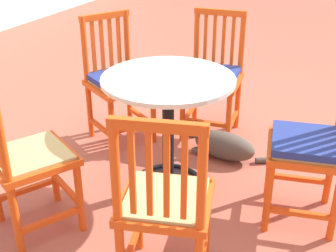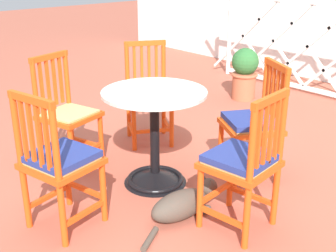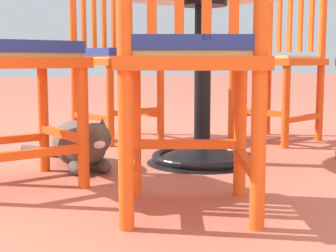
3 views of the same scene
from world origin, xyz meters
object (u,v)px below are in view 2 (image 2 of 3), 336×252
Objects in this scene: orange_chair_near_fence at (149,96)px; orange_chair_tucked_in at (67,115)px; orange_chair_by_planter at (254,124)px; terracotta_planter at (245,72)px; cafe_table at (155,148)px; orange_chair_at_corner at (59,162)px; tabby_cat at (184,204)px; orange_chair_facing_out at (243,163)px.

orange_chair_near_fence is 0.81m from orange_chair_tucked_in.
orange_chair_by_planter is 1.47× the size of terracotta_planter.
orange_chair_by_planter is at bearing 54.21° from cafe_table.
orange_chair_tucked_in is at bearing -141.07° from orange_chair_by_planter.
tabby_cat is at bearing 55.93° from orange_chair_at_corner.
orange_chair_near_fence is (-0.67, 0.49, 0.15)m from cafe_table.
orange_chair_at_corner is (0.77, -0.48, 0.01)m from orange_chair_tucked_in.
orange_chair_by_planter reaches higher than cafe_table.
tabby_cat is at bearing -149.72° from orange_chair_facing_out.
orange_chair_tucked_in is at bearing -172.16° from tabby_cat.
terracotta_planter is at bearing 130.90° from orange_chair_by_planter.
orange_chair_near_fence is at bearing 162.69° from orange_chair_facing_out.
orange_chair_near_fence reaches higher than cafe_table.
orange_chair_tucked_in is 1.47× the size of terracotta_planter.
orange_chair_near_fence and orange_chair_tucked_in have the same top height.
orange_chair_by_planter is 1.00× the size of orange_chair_tucked_in.
orange_chair_tucked_in is (-1.52, -0.35, -0.01)m from orange_chair_facing_out.
orange_chair_near_fence is at bearing 119.30° from orange_chair_at_corner.
orange_chair_by_planter reaches higher than terracotta_planter.
orange_chair_by_planter is 2.06m from terracotta_planter.
orange_chair_near_fence is 1.69m from terracotta_planter.
orange_chair_at_corner is (-0.38, -1.41, 0.00)m from orange_chair_by_planter.
orange_chair_by_planter is 1.48m from orange_chair_tucked_in.
orange_chair_by_planter is (0.43, 0.60, 0.16)m from cafe_table.
orange_chair_at_corner is 1.47× the size of terracotta_planter.
orange_chair_at_corner is 0.86m from tabby_cat.
orange_chair_by_planter is 1.11m from orange_chair_near_fence.
orange_chair_tucked_in is at bearing -167.03° from orange_chair_facing_out.
orange_chair_near_fence is 1.37m from tabby_cat.
cafe_table is 1.03× the size of tabby_cat.
orange_chair_by_planter is 1.00× the size of orange_chair_near_fence.
cafe_table is at bearing -178.18° from orange_chair_facing_out.
orange_chair_near_fence is (-1.11, -0.12, -0.01)m from orange_chair_by_planter.
orange_chair_at_corner is at bearing -71.96° from terracotta_planter.
terracotta_planter is (-0.20, 2.48, -0.11)m from orange_chair_tucked_in.
terracotta_planter is at bearing 121.21° from tabby_cat.
cafe_table is 0.82m from orange_chair_at_corner.
orange_chair_tucked_in reaches higher than cafe_table.
orange_chair_tucked_in is at bearing -93.09° from orange_chair_near_fence.
orange_chair_by_planter is 1.46m from orange_chair_at_corner.
tabby_cat is (0.49, -0.16, -0.19)m from cafe_table.
tabby_cat is (0.44, 0.65, -0.35)m from orange_chair_at_corner.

